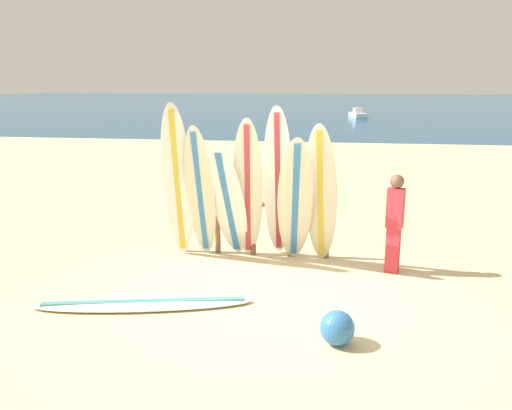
{
  "coord_description": "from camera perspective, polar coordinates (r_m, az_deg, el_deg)",
  "views": [
    {
      "loc": [
        0.82,
        -6.65,
        2.89
      ],
      "look_at": [
        -0.45,
        1.96,
        0.79
      ],
      "focal_mm": 36.73,
      "sensor_mm": 36.0,
      "label": 1
    }
  ],
  "objects": [
    {
      "name": "surfboard_leaning_center_left",
      "position": [
        8.38,
        -3.01,
        0.2
      ],
      "size": [
        0.72,
        0.96,
        1.91
      ],
      "color": "white",
      "rests_on": "ground"
    },
    {
      "name": "beach_ball",
      "position": [
        6.04,
        8.83,
        -13.08
      ],
      "size": [
        0.39,
        0.39,
        0.39
      ],
      "primitive_type": "sphere",
      "color": "#3372B2",
      "rests_on": "ground"
    },
    {
      "name": "ground_plane",
      "position": [
        7.3,
        1.27,
        -9.77
      ],
      "size": [
        120.0,
        120.0,
        0.0
      ],
      "primitive_type": "plane",
      "color": "beige"
    },
    {
      "name": "surfboard_leaning_far_left",
      "position": [
        8.39,
        -8.54,
        2.4
      ],
      "size": [
        0.56,
        0.81,
        2.57
      ],
      "color": "white",
      "rests_on": "ground"
    },
    {
      "name": "surfboard_rack",
      "position": [
        8.71,
        -0.29,
        -1.57
      ],
      "size": [
        2.54,
        0.09,
        1.03
      ],
      "color": "brown",
      "rests_on": "ground"
    },
    {
      "name": "surfboard_leaning_left",
      "position": [
        8.37,
        -6.1,
        1.3
      ],
      "size": [
        0.49,
        0.86,
        2.24
      ],
      "color": "beige",
      "rests_on": "ground"
    },
    {
      "name": "ocean_water",
      "position": [
        64.72,
        7.83,
        10.91
      ],
      "size": [
        120.0,
        80.0,
        0.01
      ],
      "primitive_type": "cube",
      "color": "navy",
      "rests_on": "ground"
    },
    {
      "name": "beachgoer_standing",
      "position": [
        8.12,
        14.86,
        -1.53
      ],
      "size": [
        0.28,
        0.23,
        1.52
      ],
      "color": "#D8333F",
      "rests_on": "ground"
    },
    {
      "name": "surfboard_leaning_center",
      "position": [
        8.27,
        -0.92,
        1.6
      ],
      "size": [
        0.57,
        0.8,
        2.35
      ],
      "color": "beige",
      "rests_on": "ground"
    },
    {
      "name": "surfboard_leaning_far_right",
      "position": [
        8.22,
        7.07,
        1.12
      ],
      "size": [
        0.61,
        0.67,
        2.26
      ],
      "color": "beige",
      "rests_on": "ground"
    },
    {
      "name": "surfboard_leaning_right",
      "position": [
        8.09,
        4.29,
        0.38
      ],
      "size": [
        0.65,
        0.97,
        2.1
      ],
      "color": "beige",
      "rests_on": "ground"
    },
    {
      "name": "surfboard_leaning_center_right",
      "position": [
        8.25,
        2.4,
        2.23
      ],
      "size": [
        0.5,
        1.02,
        2.54
      ],
      "color": "white",
      "rests_on": "ground"
    },
    {
      "name": "small_boat_offshore",
      "position": [
        41.4,
        11.03,
        9.69
      ],
      "size": [
        1.37,
        2.6,
        0.71
      ],
      "color": "silver",
      "rests_on": "ocean_water"
    },
    {
      "name": "surfboard_lying_on_sand",
      "position": [
        7.12,
        -12.15,
        -10.41
      ],
      "size": [
        2.89,
        1.12,
        0.08
      ],
      "color": "silver",
      "rests_on": "ground"
    }
  ]
}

